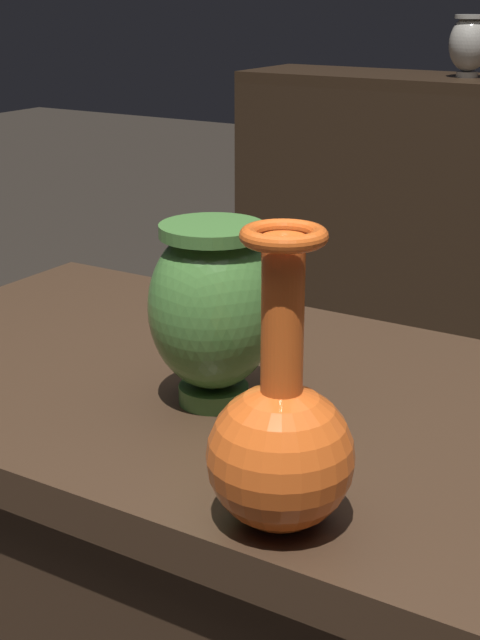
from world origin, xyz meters
name	(u,v)px	position (x,y,z in m)	size (l,w,h in m)	color
vase_centerpiece	(213,307)	(-0.04, -0.06, 0.92)	(0.15, 0.15, 0.22)	#477A38
vase_tall_behind	(281,441)	(0.17, -0.26, 0.89)	(0.14, 0.14, 0.29)	#E55B1E
shelf_vase_left	(469,43)	(-0.52, 2.21, 1.10)	(0.13, 0.13, 0.20)	gray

